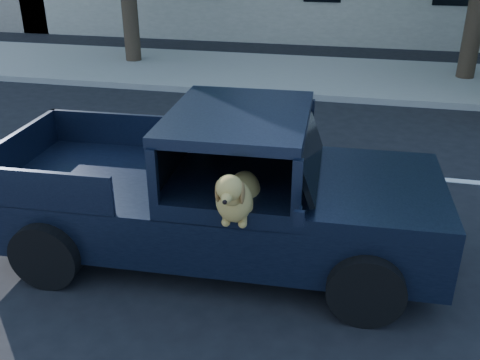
{
  "coord_description": "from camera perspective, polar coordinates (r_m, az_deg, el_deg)",
  "views": [
    {
      "loc": [
        2.25,
        -4.75,
        3.65
      ],
      "look_at": [
        1.16,
        0.26,
        1.2
      ],
      "focal_mm": 40.0,
      "sensor_mm": 36.0,
      "label": 1
    }
  ],
  "objects": [
    {
      "name": "pickup_truck",
      "position": [
        6.37,
        -3.08,
        -2.96
      ],
      "size": [
        5.15,
        2.65,
        1.82
      ],
      "rotation": [
        0.0,
        0.0,
        0.03
      ],
      "color": "black",
      "rests_on": "ground"
    },
    {
      "name": "far_sidewalk",
      "position": [
        14.58,
        3.08,
        11.3
      ],
      "size": [
        60.0,
        4.0,
        0.15
      ],
      "primitive_type": "cube",
      "color": "gray",
      "rests_on": "ground"
    },
    {
      "name": "lane_stripes",
      "position": [
        8.93,
        9.6,
        1.08
      ],
      "size": [
        21.6,
        0.14,
        0.01
      ],
      "primitive_type": null,
      "color": "silver",
      "rests_on": "ground"
    },
    {
      "name": "ground",
      "position": [
        6.4,
        -10.86,
        -9.78
      ],
      "size": [
        120.0,
        120.0,
        0.0
      ],
      "primitive_type": "plane",
      "color": "black",
      "rests_on": "ground"
    }
  ]
}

